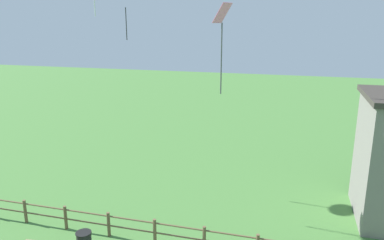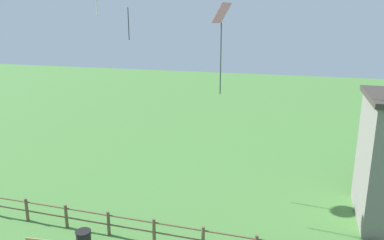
% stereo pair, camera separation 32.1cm
% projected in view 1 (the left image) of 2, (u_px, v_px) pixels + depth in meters
% --- Properties ---
extents(wooden_fence, '(19.30, 0.14, 1.12)m').
position_uv_depth(wooden_fence, '(179.00, 234.00, 15.34)').
color(wooden_fence, brown).
rests_on(wooden_fence, ground_plane).
extents(kite_pink_diamond, '(0.70, 0.76, 3.38)m').
position_uv_depth(kite_pink_diamond, '(222.00, 31.00, 13.89)').
color(kite_pink_diamond, pink).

